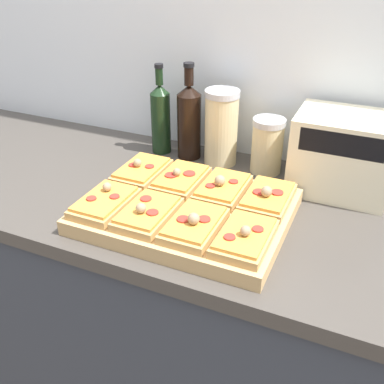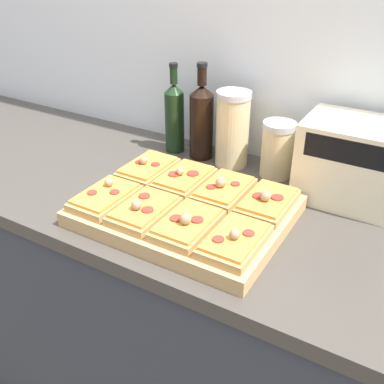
% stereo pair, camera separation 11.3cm
% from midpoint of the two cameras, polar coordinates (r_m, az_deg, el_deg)
% --- Properties ---
extents(wall_back, '(6.00, 0.06, 2.50)m').
position_cam_midpoint_polar(wall_back, '(1.40, 4.67, 17.50)').
color(wall_back, silver).
rests_on(wall_back, ground_plane).
extents(kitchen_counter, '(2.63, 0.67, 0.93)m').
position_cam_midpoint_polar(kitchen_counter, '(1.50, -1.39, -16.21)').
color(kitchen_counter, '#333842').
rests_on(kitchen_counter, ground_plane).
extents(cutting_board, '(0.50, 0.39, 0.04)m').
position_cam_midpoint_polar(cutting_board, '(1.12, -3.49, -2.52)').
color(cutting_board, tan).
rests_on(cutting_board, kitchen_counter).
extents(pizza_slice_back_left, '(0.11, 0.17, 0.05)m').
position_cam_midpoint_polar(pizza_slice_back_left, '(1.26, -8.95, 2.65)').
color(pizza_slice_back_left, tan).
rests_on(pizza_slice_back_left, cutting_board).
extents(pizza_slice_back_midleft, '(0.11, 0.17, 0.05)m').
position_cam_midpoint_polar(pizza_slice_back_midleft, '(1.20, -4.10, 1.61)').
color(pizza_slice_back_midleft, tan).
rests_on(pizza_slice_back_midleft, cutting_board).
extents(pizza_slice_back_midright, '(0.11, 0.17, 0.06)m').
position_cam_midpoint_polar(pizza_slice_back_midright, '(1.16, 1.15, 0.49)').
color(pizza_slice_back_midright, tan).
rests_on(pizza_slice_back_midright, cutting_board).
extents(pizza_slice_back_right, '(0.11, 0.17, 0.06)m').
position_cam_midpoint_polar(pizza_slice_back_right, '(1.12, 6.79, -0.74)').
color(pizza_slice_back_right, tan).
rests_on(pizza_slice_back_right, cutting_board).
extents(pizza_slice_front_left, '(0.11, 0.17, 0.05)m').
position_cam_midpoint_polar(pizza_slice_front_left, '(1.13, -13.83, -1.31)').
color(pizza_slice_front_left, tan).
rests_on(pizza_slice_front_left, cutting_board).
extents(pizza_slice_front_midleft, '(0.11, 0.17, 0.05)m').
position_cam_midpoint_polar(pizza_slice_front_midleft, '(1.06, -8.69, -2.72)').
color(pizza_slice_front_midleft, tan).
rests_on(pizza_slice_front_midleft, cutting_board).
extents(pizza_slice_front_midright, '(0.11, 0.17, 0.06)m').
position_cam_midpoint_polar(pizza_slice_front_midright, '(1.01, -2.90, -4.22)').
color(pizza_slice_front_midright, tan).
rests_on(pizza_slice_front_midright, cutting_board).
extents(pizza_slice_front_right, '(0.11, 0.17, 0.05)m').
position_cam_midpoint_polar(pizza_slice_front_right, '(0.97, 3.43, -5.83)').
color(pizza_slice_front_right, tan).
rests_on(pizza_slice_front_right, cutting_board).
extents(olive_oil_bottle, '(0.06, 0.06, 0.29)m').
position_cam_midpoint_polar(olive_oil_bottle, '(1.45, -6.26, 9.36)').
color(olive_oil_bottle, black).
rests_on(olive_oil_bottle, kitchen_counter).
extents(wine_bottle, '(0.07, 0.07, 0.30)m').
position_cam_midpoint_polar(wine_bottle, '(1.40, -2.71, 9.04)').
color(wine_bottle, black).
rests_on(wine_bottle, kitchen_counter).
extents(grain_jar_tall, '(0.10, 0.10, 0.23)m').
position_cam_midpoint_polar(grain_jar_tall, '(1.36, 1.36, 8.14)').
color(grain_jar_tall, beige).
rests_on(grain_jar_tall, kitchen_counter).
extents(grain_jar_short, '(0.09, 0.09, 0.17)m').
position_cam_midpoint_polar(grain_jar_short, '(1.33, 7.15, 5.82)').
color(grain_jar_short, beige).
rests_on(grain_jar_short, kitchen_counter).
extents(toaster_oven, '(0.28, 0.19, 0.22)m').
position_cam_midpoint_polar(toaster_oven, '(1.26, 16.17, 4.61)').
color(toaster_oven, beige).
rests_on(toaster_oven, kitchen_counter).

